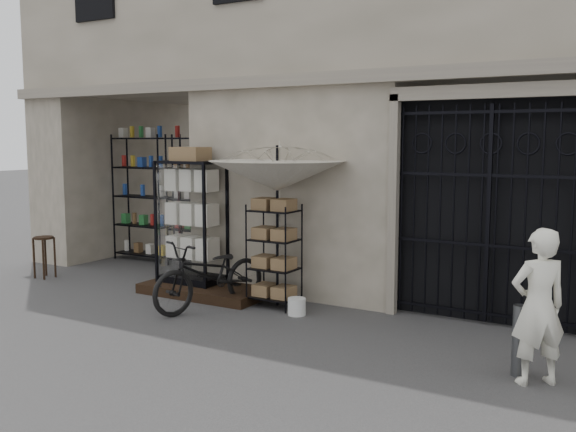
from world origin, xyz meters
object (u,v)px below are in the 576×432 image
Objects in this scene: market_umbrella at (277,168)px; white_bucket at (297,307)px; display_cabinet at (191,228)px; bicycle at (212,308)px; wire_rack at (274,257)px; steel_bollard at (519,341)px; wooden_stool at (44,256)px; shopkeeper at (535,383)px.

white_bucket is (0.50, -0.31, -1.89)m from market_umbrella.
display_cabinet reaches higher than bicycle.
wire_rack is 0.82m from white_bucket.
wire_rack is 0.78× the size of bicycle.
steel_bollard is at bearing -28.68° from display_cabinet.
wooden_stool is (-4.98, -0.13, 0.26)m from white_bucket.
shopkeeper is at bearing -35.17° from steel_bollard.
display_cabinet is 1.53m from bicycle.
bicycle reaches higher than white_bucket.
white_bucket is 0.13× the size of bicycle.
display_cabinet is 1.66m from wire_rack.
display_cabinet is at bearing -53.23° from shopkeeper.
wooden_stool is at bearing -174.38° from market_umbrella.
shopkeeper is at bearing -29.57° from display_cabinet.
market_umbrella is at bearing 5.62° from wooden_stool.
steel_bollard reaches higher than shopkeeper.
white_bucket is 3.41m from shopkeeper.
steel_bollard is (3.58, -1.07, -0.36)m from wire_rack.
white_bucket is 3.20m from steel_bollard.
bicycle is (-0.72, -0.54, -0.73)m from wire_rack.
wooden_stool is at bearing -44.90° from shopkeeper.
display_cabinet is 2.88× the size of wooden_stool.
wire_rack is 2.06× the size of wooden_stool.
display_cabinet is at bearing 10.29° from wooden_stool.
wooden_stool is at bearing 174.93° from steel_bollard.
bicycle is at bearing -165.55° from white_bucket.
shopkeeper is (4.49, -0.66, 0.00)m from bicycle.
market_umbrella is 1.78× the size of shopkeeper.
steel_bollard is (3.57, -1.15, -1.63)m from market_umbrella.
market_umbrella reaches higher than wooden_stool.
white_bucket is at bearing -55.70° from shopkeeper.
wooden_stool is 0.46× the size of shopkeeper.
shopkeeper is at bearing -18.90° from market_umbrella.
display_cabinet reaches higher than wooden_stool.
market_umbrella is (0.00, 0.08, 1.28)m from wire_rack.
wire_rack is 0.53× the size of market_umbrella.
wooden_stool is 0.98× the size of steel_bollard.
shopkeeper is at bearing 7.51° from bicycle.
white_bucket is (2.13, -0.39, -0.89)m from display_cabinet.
wooden_stool is at bearing -172.73° from wire_rack.
steel_bollard is at bearing -5.07° from wooden_stool.
wire_rack is 2.01× the size of steel_bollard.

